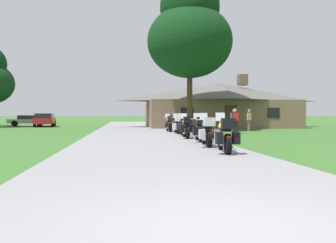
% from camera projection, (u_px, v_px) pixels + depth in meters
% --- Properties ---
extents(ground_plane, '(500.00, 500.00, 0.00)m').
position_uv_depth(ground_plane, '(140.00, 134.00, 23.72)').
color(ground_plane, '#386628').
extents(asphalt_driveway, '(6.40, 80.00, 0.06)m').
position_uv_depth(asphalt_driveway, '(141.00, 135.00, 21.74)').
color(asphalt_driveway, gray).
rests_on(asphalt_driveway, ground).
extents(motorcycle_yellow_nearest_to_camera, '(0.86, 2.08, 1.30)m').
position_uv_depth(motorcycle_yellow_nearest_to_camera, '(225.00, 136.00, 11.53)').
color(motorcycle_yellow_nearest_to_camera, black).
rests_on(motorcycle_yellow_nearest_to_camera, asphalt_driveway).
extents(motorcycle_blue_second_in_row, '(0.82, 2.08, 1.30)m').
position_uv_depth(motorcycle_blue_second_in_row, '(207.00, 132.00, 13.86)').
color(motorcycle_blue_second_in_row, black).
rests_on(motorcycle_blue_second_in_row, asphalt_driveway).
extents(motorcycle_black_third_in_row, '(0.80, 2.08, 1.30)m').
position_uv_depth(motorcycle_black_third_in_row, '(200.00, 129.00, 16.36)').
color(motorcycle_black_third_in_row, black).
rests_on(motorcycle_black_third_in_row, asphalt_driveway).
extents(motorcycle_yellow_fourth_in_row, '(0.76, 2.08, 1.30)m').
position_uv_depth(motorcycle_yellow_fourth_in_row, '(186.00, 128.00, 18.71)').
color(motorcycle_yellow_fourth_in_row, black).
rests_on(motorcycle_yellow_fourth_in_row, asphalt_driveway).
extents(motorcycle_blue_fifth_in_row, '(0.74, 2.08, 1.30)m').
position_uv_depth(motorcycle_blue_fifth_in_row, '(183.00, 126.00, 21.01)').
color(motorcycle_blue_fifth_in_row, black).
rests_on(motorcycle_blue_fifth_in_row, asphalt_driveway).
extents(motorcycle_black_sixth_in_row, '(0.73, 2.08, 1.30)m').
position_uv_depth(motorcycle_black_sixth_in_row, '(178.00, 125.00, 23.20)').
color(motorcycle_black_sixth_in_row, black).
rests_on(motorcycle_black_sixth_in_row, asphalt_driveway).
extents(motorcycle_yellow_farthest_in_row, '(0.73, 2.08, 1.30)m').
position_uv_depth(motorcycle_yellow_farthest_in_row, '(169.00, 124.00, 25.77)').
color(motorcycle_yellow_farthest_in_row, black).
rests_on(motorcycle_yellow_farthest_in_row, asphalt_driveway).
extents(stone_lodge, '(15.06, 9.36, 5.38)m').
position_uv_depth(stone_lodge, '(218.00, 104.00, 36.46)').
color(stone_lodge, brown).
rests_on(stone_lodge, ground).
extents(bystander_blue_shirt_near_lodge, '(0.46, 0.39, 1.67)m').
position_uv_depth(bystander_blue_shirt_near_lodge, '(234.00, 119.00, 26.28)').
color(bystander_blue_shirt_near_lodge, navy).
rests_on(bystander_blue_shirt_near_lodge, ground).
extents(bystander_tan_shirt_beside_signpost, '(0.43, 0.40, 1.69)m').
position_uv_depth(bystander_tan_shirt_beside_signpost, '(249.00, 119.00, 27.86)').
color(bystander_tan_shirt_beside_signpost, '#75664C').
rests_on(bystander_tan_shirt_beside_signpost, ground).
extents(bystander_red_shirt_by_tree, '(0.55, 0.25, 1.69)m').
position_uv_depth(bystander_red_shirt_by_tree, '(235.00, 120.00, 23.93)').
color(bystander_red_shirt_by_tree, black).
rests_on(bystander_red_shirt_by_tree, ground).
extents(tree_by_lodge_front, '(6.79, 6.79, 12.36)m').
position_uv_depth(tree_by_lodge_front, '(190.00, 32.00, 28.66)').
color(tree_by_lodge_front, '#422D19').
rests_on(tree_by_lodge_front, ground).
extents(parked_red_suv_far_left, '(2.27, 4.76, 1.40)m').
position_uv_depth(parked_red_suv_far_left, '(45.00, 119.00, 37.83)').
color(parked_red_suv_far_left, maroon).
rests_on(parked_red_suv_far_left, ground).
extents(parked_silver_sedan_far_left, '(4.52, 2.78, 1.20)m').
position_uv_depth(parked_silver_sedan_far_left, '(27.00, 120.00, 40.01)').
color(parked_silver_sedan_far_left, '#ADAFB7').
rests_on(parked_silver_sedan_far_left, ground).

